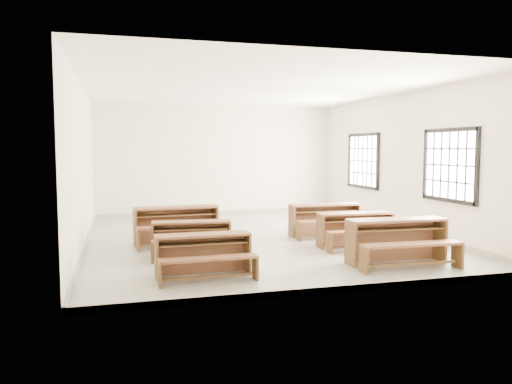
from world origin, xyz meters
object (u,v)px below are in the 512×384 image
object	(u,v)px
desk_set_3	(398,238)
desk_set_5	(325,217)
desk_set_4	(356,227)
desk_set_1	(192,236)
desk_set_2	(177,222)
desk_set_0	(204,252)

from	to	relation	value
desk_set_3	desk_set_5	world-z (taller)	desk_set_3
desk_set_4	desk_set_3	bearing A→B (deg)	-88.04
desk_set_5	desk_set_1	bearing A→B (deg)	-156.41
desk_set_2	desk_set_4	size ratio (longest dim) A/B	1.14
desk_set_2	desk_set_0	bearing A→B (deg)	-92.12
desk_set_0	desk_set_2	world-z (taller)	desk_set_2
desk_set_0	desk_set_4	bearing A→B (deg)	22.92
desk_set_3	desk_set_4	distance (m)	1.50
desk_set_4	desk_set_5	distance (m)	1.34
desk_set_2	desk_set_3	xyz separation A→B (m)	(3.36, -2.76, -0.00)
desk_set_4	desk_set_1	bearing A→B (deg)	-178.62
desk_set_3	desk_set_5	size ratio (longest dim) A/B	1.08
desk_set_0	desk_set_3	world-z (taller)	desk_set_3
desk_set_1	desk_set_4	world-z (taller)	desk_set_4
desk_set_1	desk_set_5	world-z (taller)	desk_set_5
desk_set_0	desk_set_2	bearing A→B (deg)	91.02
desk_set_1	desk_set_2	bearing A→B (deg)	100.92
desk_set_2	desk_set_1	bearing A→B (deg)	-88.47
desk_set_5	desk_set_0	bearing A→B (deg)	-137.83
desk_set_0	desk_set_1	distance (m)	1.47
desk_set_4	desk_set_5	world-z (taller)	desk_set_5
desk_set_1	desk_set_2	size ratio (longest dim) A/B	0.84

